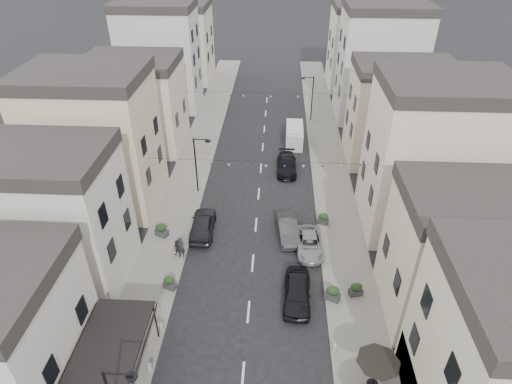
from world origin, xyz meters
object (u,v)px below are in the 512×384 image
at_px(parked_car_b, 288,228).
at_px(parked_car_d, 287,165).
at_px(pedestrian_a, 181,248).
at_px(delivery_van, 294,134).
at_px(parked_car_e, 203,224).
at_px(pedestrian_b, 178,248).
at_px(parked_car_c, 309,243).
at_px(parked_car_a, 297,292).

height_order(parked_car_b, parked_car_d, parked_car_b).
bearing_deg(pedestrian_a, delivery_van, 60.81).
xyz_separation_m(parked_car_e, pedestrian_b, (-1.49, -3.28, 0.05)).
bearing_deg(parked_car_d, parked_car_b, -90.48).
height_order(parked_car_d, parked_car_e, parked_car_e).
distance_m(parked_car_b, delivery_van, 17.60).
xyz_separation_m(parked_car_d, delivery_van, (0.94, 6.55, 0.44)).
bearing_deg(parked_car_e, delivery_van, -117.25).
bearing_deg(delivery_van, pedestrian_b, -114.41).
bearing_deg(pedestrian_a, parked_car_b, 16.56).
height_order(parked_car_c, parked_car_e, parked_car_e).
height_order(parked_car_b, parked_car_c, parked_car_b).
bearing_deg(parked_car_c, parked_car_b, 133.64).
bearing_deg(parked_car_d, delivery_van, 81.35).
distance_m(parked_car_a, pedestrian_a, 10.07).
distance_m(parked_car_b, parked_car_c, 2.52).
distance_m(parked_car_b, parked_car_d, 11.02).
distance_m(parked_car_a, pedestrian_b, 10.37).
bearing_deg(pedestrian_b, pedestrian_a, -4.38).
height_order(parked_car_d, pedestrian_b, pedestrian_b).
height_order(parked_car_e, pedestrian_b, parked_car_e).
distance_m(parked_car_e, pedestrian_b, 3.61).
xyz_separation_m(parked_car_a, pedestrian_b, (-9.52, 4.10, 0.08)).
relative_size(parked_car_b, parked_car_c, 1.01).
distance_m(parked_car_d, pedestrian_b, 16.82).
height_order(parked_car_b, parked_car_e, parked_car_e).
bearing_deg(parked_car_a, parked_car_d, 94.26).
bearing_deg(parked_car_c, pedestrian_b, -174.02).
bearing_deg(pedestrian_b, parked_car_d, 69.70).
distance_m(parked_car_c, pedestrian_b, 10.80).
bearing_deg(pedestrian_b, parked_car_e, 77.24).
bearing_deg(parked_car_d, parked_car_e, -124.43).
bearing_deg(parked_car_c, parked_car_e, 167.01).
distance_m(parked_car_d, delivery_van, 6.63).
bearing_deg(pedestrian_b, parked_car_b, 31.74).
bearing_deg(parked_car_a, pedestrian_b, 158.99).
bearing_deg(parked_car_b, parked_car_d, 82.32).
relative_size(parked_car_a, parked_car_e, 0.96).
xyz_separation_m(delivery_van, pedestrian_b, (-9.83, -20.82, -0.27)).
distance_m(parked_car_a, parked_car_e, 10.91).
relative_size(parked_car_c, pedestrian_a, 2.49).
bearing_deg(parked_car_e, pedestrian_a, 68.57).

